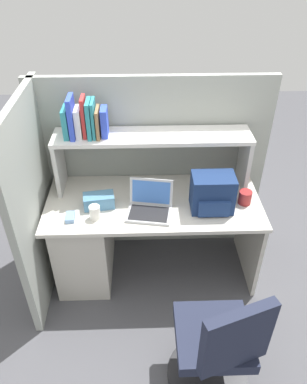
{
  "coord_description": "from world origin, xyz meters",
  "views": [
    {
      "loc": [
        -0.07,
        -2.22,
        2.44
      ],
      "look_at": [
        0.0,
        -0.05,
        0.85
      ],
      "focal_mm": 35.09,
      "sensor_mm": 36.0,
      "label": 1
    }
  ],
  "objects": [
    {
      "name": "ground_plane",
      "position": [
        0.0,
        0.0,
        0.0
      ],
      "size": [
        8.0,
        8.0,
        0.0
      ],
      "primitive_type": "plane",
      "color": "#4C4C51"
    },
    {
      "name": "desk",
      "position": [
        -0.39,
        0.0,
        0.4
      ],
      "size": [
        1.6,
        0.7,
        0.73
      ],
      "color": "beige",
      "rests_on": "ground_plane"
    },
    {
      "name": "cubicle_partition_rear",
      "position": [
        0.0,
        0.38,
        0.78
      ],
      "size": [
        1.84,
        0.05,
        1.55
      ],
      "primitive_type": "cube",
      "color": "#939991",
      "rests_on": "ground_plane"
    },
    {
      "name": "cubicle_partition_left",
      "position": [
        -0.85,
        -0.05,
        0.78
      ],
      "size": [
        0.05,
        1.06,
        1.55
      ],
      "primitive_type": "cube",
      "color": "#939991",
      "rests_on": "ground_plane"
    },
    {
      "name": "overhead_hutch",
      "position": [
        0.0,
        0.2,
        1.08
      ],
      "size": [
        1.44,
        0.28,
        0.45
      ],
      "color": "beige",
      "rests_on": "desk"
    },
    {
      "name": "reference_books_on_shelf",
      "position": [
        -0.48,
        0.2,
        1.3
      ],
      "size": [
        0.31,
        0.18,
        0.29
      ],
      "color": "teal",
      "rests_on": "overhead_hutch"
    },
    {
      "name": "laptop",
      "position": [
        -0.03,
        -0.12,
        0.78
      ],
      "size": [
        0.35,
        0.3,
        0.22
      ],
      "color": "#B7BABF",
      "rests_on": "desk"
    },
    {
      "name": "backpack",
      "position": [
        0.42,
        -0.1,
        0.86
      ],
      "size": [
        0.3,
        0.22,
        0.28
      ],
      "color": "navy",
      "rests_on": "desk"
    },
    {
      "name": "computer_mouse",
      "position": [
        -0.59,
        -0.19,
        0.75
      ],
      "size": [
        0.07,
        0.11,
        0.03
      ],
      "primitive_type": "cube",
      "rotation": [
        0.0,
        0.0,
        0.06
      ],
      "color": "#7299C6",
      "rests_on": "desk"
    },
    {
      "name": "paper_cup",
      "position": [
        -0.41,
        -0.18,
        0.78
      ],
      "size": [
        0.08,
        0.08,
        0.1
      ],
      "primitive_type": "cylinder",
      "color": "white",
      "rests_on": "desk"
    },
    {
      "name": "tissue_box",
      "position": [
        -0.4,
        -0.05,
        0.78
      ],
      "size": [
        0.24,
        0.15,
        0.1
      ],
      "primitive_type": "cube",
      "rotation": [
        0.0,
        0.0,
        0.15
      ],
      "color": "teal",
      "rests_on": "desk"
    },
    {
      "name": "snack_canister",
      "position": [
        0.67,
        -0.04,
        0.78
      ],
      "size": [
        0.1,
        0.1,
        0.1
      ],
      "primitive_type": "cylinder",
      "color": "maroon",
      "rests_on": "desk"
    },
    {
      "name": "office_chair",
      "position": [
        0.34,
        -1.0,
        0.39
      ],
      "size": [
        0.52,
        0.54,
        0.93
      ],
      "rotation": [
        0.0,
        0.0,
        3.48
      ],
      "color": "black",
      "rests_on": "ground_plane"
    }
  ]
}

